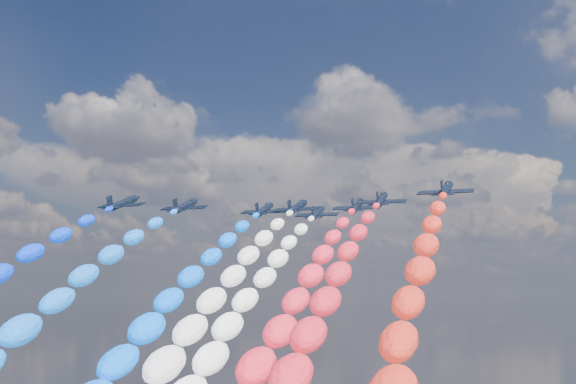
% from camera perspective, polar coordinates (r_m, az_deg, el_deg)
% --- Properties ---
extents(jet_0, '(9.30, 12.28, 6.18)m').
position_cam_1_polar(jet_0, '(138.20, -12.45, -0.84)').
color(jet_0, black).
extents(jet_1, '(8.69, 11.85, 6.18)m').
position_cam_1_polar(jet_1, '(140.26, -7.83, -1.05)').
color(jet_1, black).
extents(trail_1, '(5.46, 95.08, 53.46)m').
position_cam_1_polar(trail_1, '(97.57, -21.09, -12.75)').
color(trail_1, blue).
extents(jet_2, '(8.86, 11.97, 6.18)m').
position_cam_1_polar(jet_2, '(145.27, -1.83, -1.35)').
color(jet_2, black).
extents(trail_2, '(5.46, 95.08, 53.46)m').
position_cam_1_polar(trail_2, '(99.61, -11.77, -12.99)').
color(trail_2, '#045FFF').
extents(jet_3, '(9.21, 12.22, 6.18)m').
position_cam_1_polar(jet_3, '(140.95, 0.70, -1.16)').
color(jet_3, black).
extents(trail_3, '(5.46, 95.08, 53.46)m').
position_cam_1_polar(trail_3, '(94.32, -8.42, -13.36)').
color(trail_3, white).
extents(jet_4, '(9.11, 12.15, 6.18)m').
position_cam_1_polar(jet_4, '(151.00, 2.27, -1.60)').
color(jet_4, black).
extents(trail_4, '(5.46, 95.08, 53.46)m').
position_cam_1_polar(trail_4, '(103.72, -5.21, -12.90)').
color(trail_4, white).
extents(jet_5, '(8.97, 12.05, 6.18)m').
position_cam_1_polar(jet_5, '(139.13, 5.29, -1.04)').
color(jet_5, black).
extents(trail_5, '(5.46, 95.08, 53.46)m').
position_cam_1_polar(trail_5, '(90.98, -1.51, -13.65)').
color(trail_5, '#EE223B').
extents(jet_6, '(9.13, 12.16, 6.18)m').
position_cam_1_polar(jet_6, '(130.75, 7.12, -0.58)').
color(jet_6, black).
extents(trail_6, '(5.46, 95.08, 53.46)m').
position_cam_1_polar(trail_6, '(82.15, 0.75, -14.28)').
color(trail_6, red).
extents(jet_7, '(9.16, 12.19, 6.18)m').
position_cam_1_polar(jet_7, '(119.77, 11.93, 0.20)').
color(jet_7, black).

